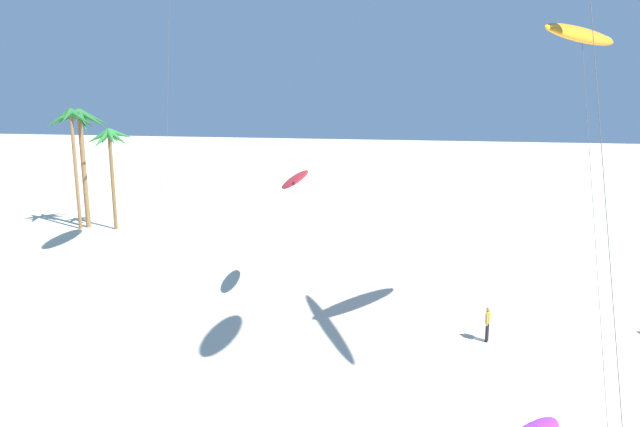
# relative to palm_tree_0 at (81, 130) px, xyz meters

# --- Properties ---
(palm_tree_0) EXTENTS (4.70, 4.87, 10.21)m
(palm_tree_0) POSITION_rel_palm_tree_0_xyz_m (0.00, 0.00, 0.00)
(palm_tree_0) COLOR olive
(palm_tree_0) RESTS_ON ground
(palm_tree_1) EXTENTS (3.65, 3.63, 8.61)m
(palm_tree_1) POSITION_rel_palm_tree_0_xyz_m (2.73, -0.15, -1.07)
(palm_tree_1) COLOR brown
(palm_tree_1) RESTS_ON ground
(palm_tree_2) EXTENTS (4.36, 4.26, 10.23)m
(palm_tree_2) POSITION_rel_palm_tree_0_xyz_m (-0.38, -0.72, 0.26)
(palm_tree_2) COLOR olive
(palm_tree_2) RESTS_ON ground
(flying_kite_0) EXTENTS (2.49, 7.14, 7.41)m
(flying_kite_0) POSITION_rel_palm_tree_0_xyz_m (22.15, -13.77, -1.57)
(flying_kite_0) COLOR red
(flying_kite_0) RESTS_ON ground
(flying_kite_8) EXTENTS (4.55, 12.40, 14.10)m
(flying_kite_8) POSITION_rel_palm_tree_0_xyz_m (35.03, -18.29, 5.19)
(flying_kite_8) COLOR orange
(flying_kite_8) RESTS_ON ground
(person_far_watcher) EXTENTS (0.27, 0.49, 1.69)m
(person_far_watcher) POSITION_rel_palm_tree_0_xyz_m (32.24, -17.32, -7.47)
(person_far_watcher) COLOR black
(person_far_watcher) RESTS_ON ground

